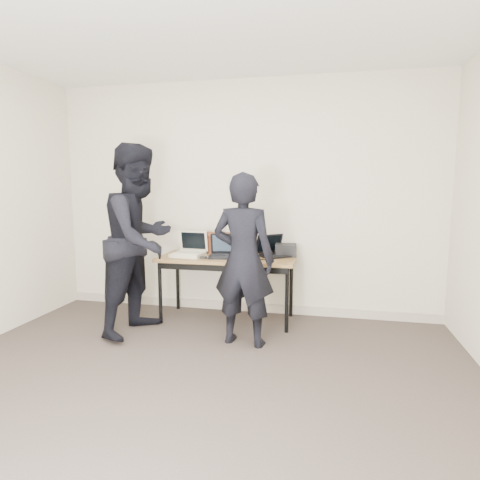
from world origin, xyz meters
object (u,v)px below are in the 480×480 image
(desk, at_px, (227,262))
(person_typist, at_px, (243,260))
(equipment_box, at_px, (286,250))
(laptop_center, at_px, (224,252))
(laptop_right, at_px, (273,251))
(person_observer, at_px, (140,240))
(laptop_beige, at_px, (189,251))
(leather_satchel, at_px, (217,242))

(desk, bearing_deg, person_typist, -63.48)
(equipment_box, xyz_separation_m, person_typist, (-0.32, -0.82, 0.02))
(laptop_center, distance_m, equipment_box, 0.69)
(laptop_right, relative_size, person_observer, 0.23)
(laptop_right, relative_size, person_typist, 0.27)
(desk, height_order, laptop_right, laptop_right)
(laptop_center, relative_size, laptop_right, 0.82)
(laptop_right, bearing_deg, person_observer, 169.16)
(laptop_beige, relative_size, laptop_right, 0.81)
(desk, bearing_deg, equipment_box, 16.77)
(equipment_box, bearing_deg, laptop_right, -163.64)
(equipment_box, xyz_separation_m, person_observer, (-1.41, -0.71, 0.17))
(laptop_beige, height_order, person_typist, person_typist)
(equipment_box, bearing_deg, person_observer, -153.37)
(desk, relative_size, equipment_box, 6.46)
(desk, height_order, person_observer, person_observer)
(laptop_right, bearing_deg, laptop_center, 158.29)
(leather_satchel, bearing_deg, person_typist, -54.89)
(laptop_center, bearing_deg, person_observer, -154.04)
(equipment_box, bearing_deg, leather_satchel, 177.48)
(person_typist, height_order, person_observer, person_observer)
(laptop_beige, xyz_separation_m, person_typist, (0.74, -0.61, 0.04))
(person_observer, bearing_deg, desk, -43.88)
(laptop_beige, relative_size, equipment_box, 1.56)
(person_observer, bearing_deg, equipment_box, -50.70)
(laptop_center, height_order, leather_satchel, leather_satchel)
(laptop_center, xyz_separation_m, leather_satchel, (-0.15, 0.23, 0.07))
(leather_satchel, distance_m, person_typist, 0.99)
(laptop_center, distance_m, laptop_right, 0.55)
(laptop_beige, xyz_separation_m, equipment_box, (1.06, 0.21, 0.01))
(laptop_beige, height_order, leather_satchel, laptop_beige)
(laptop_beige, xyz_separation_m, leather_satchel, (0.25, 0.25, 0.07))
(laptop_beige, height_order, laptop_center, laptop_beige)
(desk, xyz_separation_m, laptop_center, (-0.03, -0.01, 0.12))
(desk, xyz_separation_m, laptop_beige, (-0.43, -0.02, 0.11))
(laptop_right, relative_size, equipment_box, 1.92)
(desk, distance_m, person_typist, 0.72)
(laptop_right, height_order, person_typist, person_typist)
(equipment_box, height_order, person_observer, person_observer)
(laptop_center, bearing_deg, person_typist, -69.27)
(person_typist, bearing_deg, laptop_beige, -32.35)
(laptop_right, xyz_separation_m, leather_satchel, (-0.68, 0.08, 0.07))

